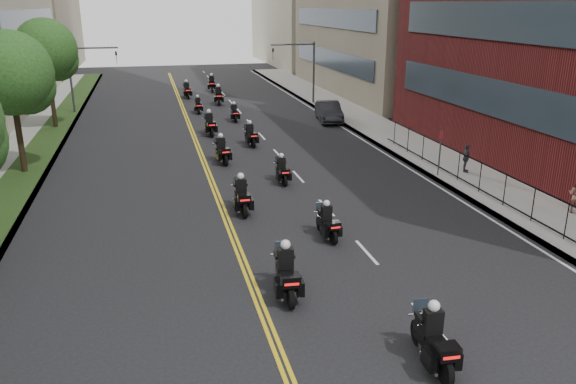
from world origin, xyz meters
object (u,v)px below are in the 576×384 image
at_px(motorcycle_4, 242,197).
at_px(motorcycle_13, 212,84).
at_px(motorcycle_1, 434,341).
at_px(motorcycle_2, 286,275).
at_px(pedestrian_c, 466,158).
at_px(motorcycle_9, 234,113).
at_px(motorcycle_12, 187,91).
at_px(parked_sedan, 329,112).
at_px(motorcycle_3, 327,224).
at_px(motorcycle_6, 222,151).
at_px(motorcycle_10, 198,106).
at_px(motorcycle_7, 250,136).
at_px(motorcycle_5, 282,171).
at_px(motorcycle_8, 210,125).
at_px(motorcycle_11, 219,96).

relative_size(motorcycle_4, motorcycle_13, 0.95).
distance_m(motorcycle_1, motorcycle_2, 5.25).
xyz_separation_m(motorcycle_1, pedestrian_c, (9.87, 15.11, 0.21)).
relative_size(motorcycle_2, motorcycle_9, 1.20).
height_order(motorcycle_9, motorcycle_12, motorcycle_12).
bearing_deg(parked_sedan, motorcycle_3, -99.52).
relative_size(motorcycle_3, motorcycle_6, 0.89).
xyz_separation_m(motorcycle_6, parked_sedan, (9.82, 10.16, 0.08)).
xyz_separation_m(motorcycle_12, motorcycle_13, (2.92, 3.98, 0.03)).
xyz_separation_m(motorcycle_2, motorcycle_10, (0.20, 32.41, -0.13)).
relative_size(motorcycle_1, motorcycle_6, 1.03).
height_order(motorcycle_1, motorcycle_3, motorcycle_1).
relative_size(motorcycle_4, motorcycle_7, 1.07).
xyz_separation_m(motorcycle_4, motorcycle_7, (2.58, 12.12, -0.05)).
height_order(motorcycle_9, parked_sedan, motorcycle_9).
xyz_separation_m(motorcycle_2, motorcycle_13, (2.78, 44.68, 0.01)).
distance_m(motorcycle_3, motorcycle_5, 7.54).
bearing_deg(motorcycle_6, motorcycle_2, -97.51).
bearing_deg(motorcycle_1, motorcycle_10, 97.75).
bearing_deg(motorcycle_8, motorcycle_7, -62.32).
height_order(motorcycle_11, parked_sedan, motorcycle_11).
distance_m(motorcycle_9, motorcycle_13, 16.46).
bearing_deg(motorcycle_5, motorcycle_9, 90.64).
distance_m(motorcycle_8, parked_sedan, 10.05).
height_order(motorcycle_11, pedestrian_c, motorcycle_11).
bearing_deg(motorcycle_5, motorcycle_1, -88.60).
bearing_deg(parked_sedan, motorcycle_1, -94.55).
bearing_deg(motorcycle_11, motorcycle_3, -84.28).
xyz_separation_m(motorcycle_9, parked_sedan, (7.24, -1.85, 0.16)).
xyz_separation_m(motorcycle_8, motorcycle_13, (2.56, 20.96, 0.02)).
bearing_deg(parked_sedan, motorcycle_9, 174.11).
bearing_deg(motorcycle_11, motorcycle_4, -89.87).
bearing_deg(motorcycle_9, motorcycle_11, 92.85).
bearing_deg(motorcycle_4, motorcycle_13, 86.46).
bearing_deg(motorcycle_10, parked_sedan, -30.82).
distance_m(motorcycle_8, pedestrian_c, 18.03).
bearing_deg(motorcycle_12, motorcycle_9, -80.50).
relative_size(motorcycle_1, motorcycle_8, 0.98).
relative_size(motorcycle_1, motorcycle_10, 1.17).
distance_m(motorcycle_3, motorcycle_10, 28.40).
bearing_deg(motorcycle_9, motorcycle_5, -88.96).
distance_m(motorcycle_8, motorcycle_10, 8.69).
height_order(motorcycle_2, motorcycle_5, motorcycle_2).
height_order(motorcycle_2, motorcycle_11, motorcycle_11).
height_order(motorcycle_4, motorcycle_5, motorcycle_4).
bearing_deg(motorcycle_4, motorcycle_11, 85.81).
bearing_deg(motorcycle_10, motorcycle_7, -78.66).
relative_size(motorcycle_2, parked_sedan, 0.54).
xyz_separation_m(motorcycle_11, pedestrian_c, (10.21, -25.60, 0.18)).
distance_m(motorcycle_9, motorcycle_10, 4.86).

